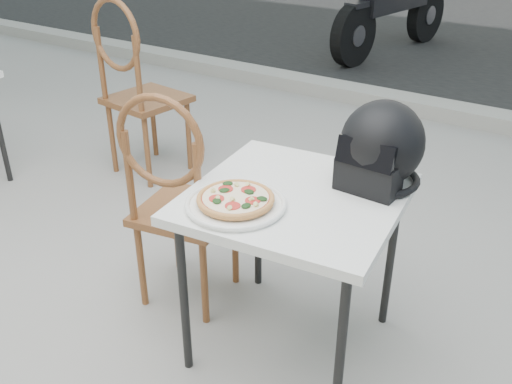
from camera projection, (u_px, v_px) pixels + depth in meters
The scene contains 9 objects.
ground at pixel (190, 307), 2.55m from camera, with size 80.00×80.00×0.00m, color gray.
curb at pixel (419, 106), 4.73m from camera, with size 30.00×0.25×0.12m, color gray.
cafe_table_main at pixel (295, 209), 2.06m from camera, with size 0.81×0.81×0.69m.
plate at pixel (236, 204), 1.94m from camera, with size 0.46×0.46×0.02m.
pizza at pixel (236, 198), 1.93m from camera, with size 0.28×0.28×0.03m.
helmet at pixel (381, 148), 2.04m from camera, with size 0.32×0.33×0.31m.
cafe_chair_main at pixel (176, 192), 2.32m from camera, with size 0.45×0.45×1.01m.
cafe_chair_side at pixel (135, 80), 3.44m from camera, with size 0.48×0.48×1.13m.
motorcycle at pixel (394, 10), 6.27m from camera, with size 0.62×2.13×1.06m.
Camera 1 is at (1.35, -1.51, 1.65)m, focal length 40.00 mm.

